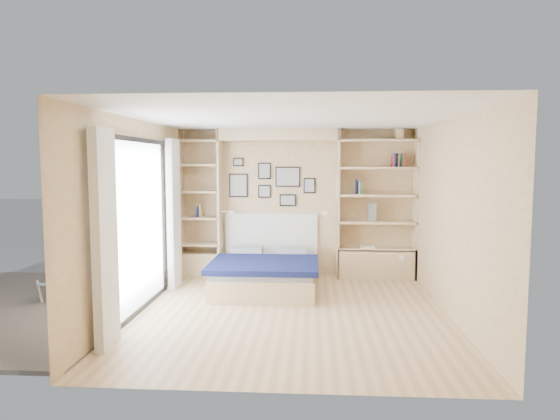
{
  "coord_description": "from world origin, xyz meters",
  "views": [
    {
      "loc": [
        0.26,
        -6.28,
        1.94
      ],
      "look_at": [
        -0.2,
        0.9,
        1.26
      ],
      "focal_mm": 32.0,
      "sensor_mm": 36.0,
      "label": 1
    }
  ],
  "objects": [
    {
      "name": "photo_gallery",
      "position": [
        -0.45,
        2.22,
        1.6
      ],
      "size": [
        1.48,
        0.02,
        0.82
      ],
      "color": "black",
      "rests_on": "ground"
    },
    {
      "name": "ground",
      "position": [
        0.0,
        0.0,
        0.0
      ],
      "size": [
        4.5,
        4.5,
        0.0
      ],
      "primitive_type": "plane",
      "color": "#DFB380",
      "rests_on": "ground"
    },
    {
      "name": "deck_chair",
      "position": [
        -3.23,
        0.49,
        0.33
      ],
      "size": [
        0.47,
        0.72,
        0.7
      ],
      "rotation": [
        0.0,
        0.0,
        -0.07
      ],
      "color": "tan",
      "rests_on": "ground"
    },
    {
      "name": "room_shell",
      "position": [
        -0.39,
        1.52,
        1.08
      ],
      "size": [
        4.5,
        4.5,
        4.5
      ],
      "color": "#DBB97F",
      "rests_on": "ground"
    },
    {
      "name": "bed",
      "position": [
        -0.43,
        1.24,
        0.26
      ],
      "size": [
        1.59,
        1.98,
        1.07
      ],
      "color": "#E5C08B",
      "rests_on": "ground"
    },
    {
      "name": "deck",
      "position": [
        -3.6,
        0.0,
        0.0
      ],
      "size": [
        3.2,
        4.0,
        0.05
      ],
      "primitive_type": "cube",
      "color": "#695B4D",
      "rests_on": "ground"
    },
    {
      "name": "shelf_decor",
      "position": [
        1.1,
        2.07,
        1.7
      ],
      "size": [
        3.49,
        0.23,
        2.03
      ],
      "color": "navy",
      "rests_on": "ground"
    },
    {
      "name": "reading_lamps",
      "position": [
        -0.3,
        2.0,
        1.1
      ],
      "size": [
        1.92,
        0.12,
        0.15
      ],
      "color": "silver",
      "rests_on": "ground"
    }
  ]
}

